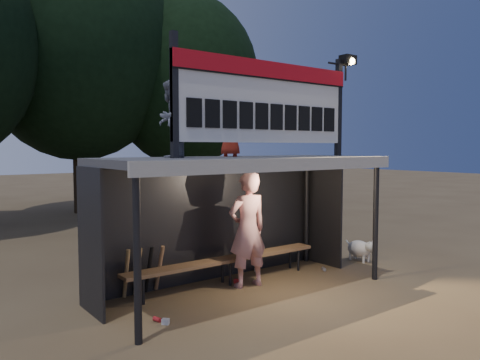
% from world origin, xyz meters
% --- Properties ---
extents(ground, '(80.00, 80.00, 0.00)m').
position_xyz_m(ground, '(0.00, 0.00, 0.00)').
color(ground, brown).
rests_on(ground, ground).
extents(player, '(0.80, 0.57, 2.06)m').
position_xyz_m(player, '(0.22, 0.21, 1.03)').
color(player, white).
rests_on(player, ground).
extents(child_a, '(0.74, 0.72, 1.20)m').
position_xyz_m(child_a, '(-1.31, 0.20, 2.92)').
color(child_a, slate).
rests_on(child_a, dugout_shelter).
extents(child_b, '(0.53, 0.51, 0.91)m').
position_xyz_m(child_b, '(0.08, 0.52, 2.77)').
color(child_b, maroon).
rests_on(child_b, dugout_shelter).
extents(dugout_shelter, '(5.10, 2.08, 2.32)m').
position_xyz_m(dugout_shelter, '(0.00, 0.24, 1.85)').
color(dugout_shelter, '#424244').
rests_on(dugout_shelter, ground).
extents(scoreboard_assembly, '(4.10, 0.27, 1.99)m').
position_xyz_m(scoreboard_assembly, '(0.56, -0.01, 3.32)').
color(scoreboard_assembly, black).
rests_on(scoreboard_assembly, dugout_shelter).
extents(bench, '(4.00, 0.35, 0.48)m').
position_xyz_m(bench, '(0.00, 0.55, 0.43)').
color(bench, olive).
rests_on(bench, ground).
extents(tree_mid, '(7.22, 7.22, 10.36)m').
position_xyz_m(tree_mid, '(1.00, 11.50, 6.17)').
color(tree_mid, '#2E2114').
rests_on(tree_mid, ground).
extents(tree_right, '(6.08, 6.08, 8.72)m').
position_xyz_m(tree_right, '(5.00, 10.50, 5.19)').
color(tree_right, black).
rests_on(tree_right, ground).
extents(dog, '(0.36, 0.81, 0.49)m').
position_xyz_m(dog, '(3.32, 0.15, 0.28)').
color(dog, beige).
rests_on(dog, ground).
extents(bats, '(0.67, 0.35, 0.84)m').
position_xyz_m(bats, '(-1.51, 0.82, 0.43)').
color(bats, olive).
rests_on(bats, ground).
extents(litter, '(4.06, 1.48, 0.08)m').
position_xyz_m(litter, '(-0.09, 0.11, 0.04)').
color(litter, '#B21E20').
rests_on(litter, ground).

